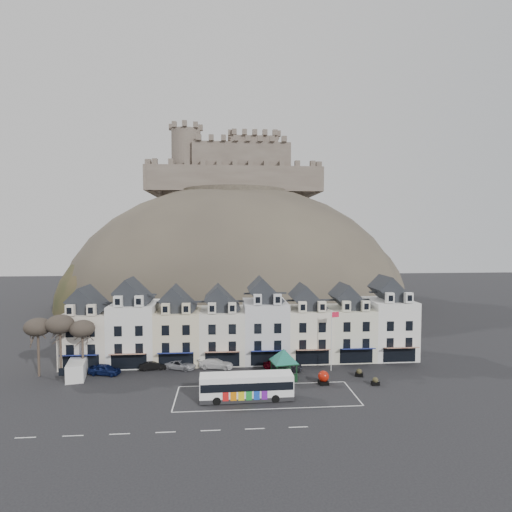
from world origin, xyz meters
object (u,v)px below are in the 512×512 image
at_px(white_van, 77,369).
at_px(car_white, 216,363).
at_px(car_maroon, 278,363).
at_px(car_black, 153,365).
at_px(car_silver, 181,365).
at_px(bus_shelter, 284,356).
at_px(bus, 246,385).
at_px(red_buoy, 323,377).
at_px(flagpole, 332,336).
at_px(car_navy, 105,369).
at_px(car_charcoal, 287,366).

bearing_deg(white_van, car_white, -4.28).
bearing_deg(white_van, car_maroon, -8.45).
height_order(car_black, car_silver, car_black).
distance_m(bus_shelter, car_black, 19.48).
distance_m(bus, white_van, 24.82).
bearing_deg(red_buoy, car_silver, 158.76).
xyz_separation_m(bus, flagpole, (12.96, 9.25, 3.33)).
relative_size(bus, car_silver, 2.47).
bearing_deg(car_maroon, car_navy, 76.42).
bearing_deg(car_navy, car_silver, -67.36).
relative_size(car_navy, car_white, 0.88).
height_order(bus_shelter, flagpole, flagpole).
height_order(car_silver, car_white, car_white).
bearing_deg(car_maroon, car_charcoal, -147.53).
height_order(bus_shelter, car_maroon, bus_shelter).
bearing_deg(car_black, car_white, -96.76).
height_order(white_van, car_white, white_van).
relative_size(bus, car_black, 2.87).
relative_size(bus, flagpole, 1.26).
bearing_deg(car_black, bus_shelter, -112.97).
bearing_deg(bus_shelter, bus, -140.70).
height_order(flagpole, car_charcoal, flagpole).
distance_m(car_silver, car_charcoal, 15.69).
height_order(flagpole, white_van, flagpole).
bearing_deg(bus_shelter, car_maroon, 82.87).
height_order(flagpole, car_navy, flagpole).
distance_m(bus, flagpole, 16.27).
relative_size(white_van, car_black, 1.42).
bearing_deg(car_white, bus_shelter, -108.77).
bearing_deg(car_white, car_silver, 101.11).
height_order(flagpole, car_silver, flagpole).
bearing_deg(car_navy, car_white, -70.30).
distance_m(white_van, car_navy, 3.60).
bearing_deg(bus_shelter, red_buoy, -33.79).
distance_m(flagpole, white_van, 36.20).
xyz_separation_m(bus, bus_shelter, (5.46, 6.32, 1.54)).
distance_m(car_black, car_silver, 3.96).
bearing_deg(flagpole, bus, -144.48).
distance_m(white_van, car_maroon, 28.32).
distance_m(red_buoy, car_charcoal, 6.89).
relative_size(car_silver, car_charcoal, 1.06).
relative_size(flagpole, white_van, 1.60).
relative_size(bus_shelter, white_van, 1.18).
bearing_deg(red_buoy, car_black, 162.09).
bearing_deg(car_silver, car_maroon, -73.30).
distance_m(flagpole, car_silver, 22.65).
xyz_separation_m(bus_shelter, white_van, (-28.49, 2.94, -2.09)).
bearing_deg(bus_shelter, flagpole, 11.51).
distance_m(bus_shelter, white_van, 28.72).
bearing_deg(car_silver, car_charcoal, -77.00).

